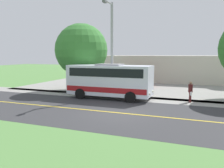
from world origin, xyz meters
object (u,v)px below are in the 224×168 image
shuttle_bus_front (110,79)px  tree_curbside (81,50)px  parked_car_near (134,80)px  commercial_building (162,68)px  pedestrian_with_bags (190,91)px  street_light_pole (111,46)px

shuttle_bus_front → tree_curbside: (-2.85, -4.27, 2.59)m
shuttle_bus_front → parked_car_near: size_ratio=1.66×
tree_curbside → commercial_building: 15.51m
shuttle_bus_front → commercial_building: commercial_building is taller
tree_curbside → commercial_building: (-14.00, 6.21, -2.42)m
pedestrian_with_bags → commercial_building: bearing=-163.8°
shuttle_bus_front → street_light_pole: (-0.33, 0.03, 2.86)m
shuttle_bus_front → commercial_building: (-16.85, 1.94, 0.17)m
shuttle_bus_front → commercial_building: bearing=173.4°
tree_curbside → commercial_building: bearing=156.1°
pedestrian_with_bags → commercial_building: 16.89m
shuttle_bus_front → pedestrian_with_bags: size_ratio=4.40×
tree_curbside → commercial_building: size_ratio=0.35×
pedestrian_with_bags → street_light_pole: size_ratio=0.20×
street_light_pole → commercial_building: (-16.52, 1.91, -2.69)m
tree_curbside → commercial_building: tree_curbside is taller
shuttle_bus_front → tree_curbside: bearing=-123.7°
parked_car_near → tree_curbside: tree_curbside is taller
shuttle_bus_front → street_light_pole: bearing=174.5°
shuttle_bus_front → commercial_building: 16.97m
street_light_pole → tree_curbside: (-2.52, -4.30, -0.27)m
pedestrian_with_bags → street_light_pole: (0.33, -6.61, 3.61)m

